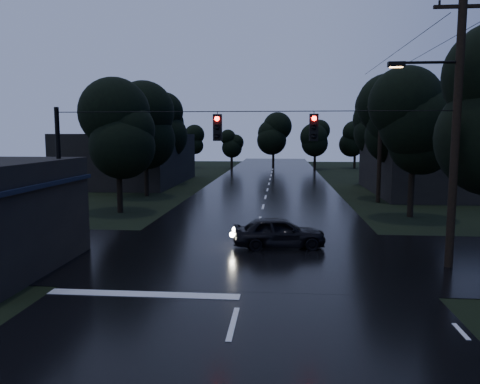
# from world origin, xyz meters

# --- Properties ---
(main_road) EXTENTS (12.00, 120.00, 0.02)m
(main_road) POSITION_xyz_m (0.00, 30.00, 0.00)
(main_road) COLOR black
(main_road) RESTS_ON ground
(cross_street) EXTENTS (60.00, 9.00, 0.02)m
(cross_street) POSITION_xyz_m (0.00, 12.00, 0.00)
(cross_street) COLOR black
(cross_street) RESTS_ON ground
(building_far_right) EXTENTS (10.00, 14.00, 4.40)m
(building_far_right) POSITION_xyz_m (14.00, 34.00, 2.20)
(building_far_right) COLOR black
(building_far_right) RESTS_ON ground
(building_far_left) EXTENTS (10.00, 16.00, 5.00)m
(building_far_left) POSITION_xyz_m (-14.00, 40.00, 2.50)
(building_far_left) COLOR black
(building_far_left) RESTS_ON ground
(utility_pole_main) EXTENTS (3.50, 0.30, 10.00)m
(utility_pole_main) POSITION_xyz_m (7.41, 11.00, 5.26)
(utility_pole_main) COLOR black
(utility_pole_main) RESTS_ON ground
(utility_pole_far) EXTENTS (2.00, 0.30, 7.50)m
(utility_pole_far) POSITION_xyz_m (8.30, 28.00, 3.88)
(utility_pole_far) COLOR black
(utility_pole_far) RESTS_ON ground
(anchor_pole_left) EXTENTS (0.18, 0.18, 6.00)m
(anchor_pole_left) POSITION_xyz_m (-7.50, 11.00, 3.00)
(anchor_pole_left) COLOR black
(anchor_pole_left) RESTS_ON ground
(span_signals) EXTENTS (15.00, 0.37, 1.12)m
(span_signals) POSITION_xyz_m (0.56, 10.99, 5.24)
(span_signals) COLOR black
(span_signals) RESTS_ON ground
(tree_left_a) EXTENTS (3.92, 3.92, 8.26)m
(tree_left_a) POSITION_xyz_m (-9.00, 22.00, 5.24)
(tree_left_a) COLOR black
(tree_left_a) RESTS_ON ground
(tree_left_b) EXTENTS (4.20, 4.20, 8.85)m
(tree_left_b) POSITION_xyz_m (-9.60, 30.00, 5.62)
(tree_left_b) COLOR black
(tree_left_b) RESTS_ON ground
(tree_left_c) EXTENTS (4.48, 4.48, 9.44)m
(tree_left_c) POSITION_xyz_m (-10.20, 40.00, 5.99)
(tree_left_c) COLOR black
(tree_left_c) RESTS_ON ground
(tree_right_a) EXTENTS (4.20, 4.20, 8.85)m
(tree_right_a) POSITION_xyz_m (9.00, 22.00, 5.62)
(tree_right_a) COLOR black
(tree_right_a) RESTS_ON ground
(tree_right_b) EXTENTS (4.48, 4.48, 9.44)m
(tree_right_b) POSITION_xyz_m (9.60, 30.00, 5.99)
(tree_right_b) COLOR black
(tree_right_b) RESTS_ON ground
(tree_right_c) EXTENTS (4.76, 4.76, 10.03)m
(tree_right_c) POSITION_xyz_m (10.20, 40.00, 6.37)
(tree_right_c) COLOR black
(tree_right_c) RESTS_ON ground
(car) EXTENTS (4.23, 2.17, 1.38)m
(car) POSITION_xyz_m (1.15, 13.55, 0.69)
(car) COLOR black
(car) RESTS_ON ground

